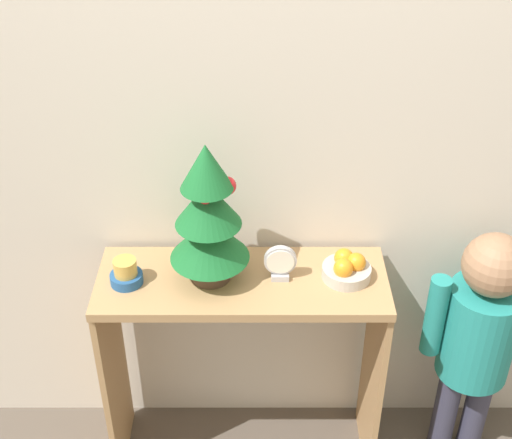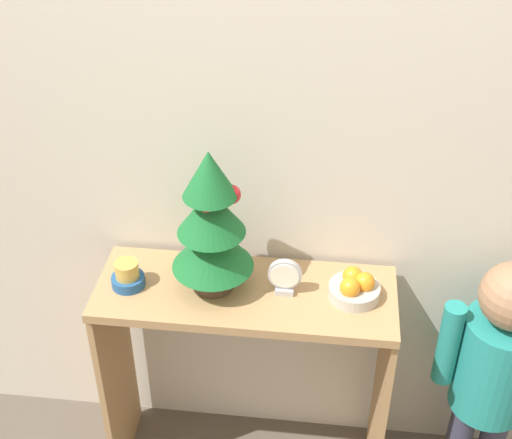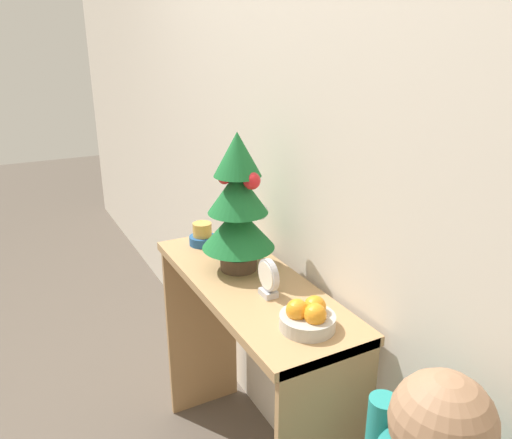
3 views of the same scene
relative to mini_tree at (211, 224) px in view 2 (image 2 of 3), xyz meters
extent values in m
cube|color=beige|center=(0.10, 0.20, 0.20)|extent=(7.00, 0.05, 2.50)
cube|color=tan|center=(0.10, -0.01, -0.25)|extent=(0.92, 0.34, 0.03)
cube|color=tan|center=(-0.35, -0.01, -0.64)|extent=(0.02, 0.31, 0.82)
cube|color=tan|center=(0.55, -0.01, -0.64)|extent=(0.02, 0.31, 0.82)
cylinder|color=#4C3828|center=(0.00, 0.00, -0.21)|extent=(0.13, 0.13, 0.05)
cylinder|color=brown|center=(0.00, 0.00, -0.16)|extent=(0.02, 0.02, 0.04)
cone|color=#19662D|center=(0.00, 0.00, -0.08)|extent=(0.25, 0.25, 0.14)
cone|color=#19662D|center=(0.00, 0.00, 0.04)|extent=(0.20, 0.20, 0.14)
cone|color=#19662D|center=(0.00, 0.00, 0.17)|extent=(0.16, 0.16, 0.14)
sphere|color=red|center=(0.00, -0.05, 0.10)|extent=(0.04, 0.04, 0.04)
sphere|color=silver|center=(0.02, 0.07, -0.03)|extent=(0.05, 0.05, 0.05)
sphere|color=gold|center=(-0.02, 0.04, 0.10)|extent=(0.05, 0.05, 0.05)
sphere|color=red|center=(0.06, 0.02, 0.09)|extent=(0.06, 0.06, 0.06)
cylinder|color=#B7B2A8|center=(0.43, 0.00, -0.21)|extent=(0.15, 0.15, 0.04)
sphere|color=orange|center=(0.46, 0.00, -0.18)|extent=(0.06, 0.06, 0.06)
sphere|color=orange|center=(0.42, 0.03, -0.18)|extent=(0.06, 0.06, 0.06)
sphere|color=orange|center=(0.41, -0.03, -0.18)|extent=(0.06, 0.06, 0.06)
cylinder|color=#235189|center=(-0.26, -0.03, -0.22)|extent=(0.10, 0.10, 0.03)
cylinder|color=gold|center=(-0.26, -0.03, -0.17)|extent=(0.07, 0.07, 0.05)
cube|color=#B2B2B7|center=(0.22, -0.01, -0.22)|extent=(0.06, 0.04, 0.02)
cylinder|color=#B2B2B7|center=(0.22, -0.01, -0.16)|extent=(0.10, 0.02, 0.10)
cylinder|color=white|center=(0.22, -0.02, -0.16)|extent=(0.09, 0.00, 0.09)
cylinder|color=teal|center=(0.89, 0.00, -0.47)|extent=(0.25, 0.25, 0.36)
cylinder|color=teal|center=(0.74, 0.00, -0.40)|extent=(0.07, 0.07, 0.31)
camera|label=1|loc=(0.14, -1.76, 1.18)|focal=50.00mm
camera|label=2|loc=(0.32, -1.65, 1.19)|focal=50.00mm
camera|label=3|loc=(1.41, -0.68, 0.51)|focal=35.00mm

